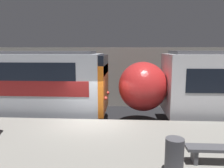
{
  "coord_description": "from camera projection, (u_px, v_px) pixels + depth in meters",
  "views": [
    {
      "loc": [
        1.31,
        -8.82,
        3.86
      ],
      "look_at": [
        0.73,
        0.81,
        2.35
      ],
      "focal_mm": 35.0,
      "sensor_mm": 36.0,
      "label": 1
    }
  ],
  "objects": [
    {
      "name": "station_rear_barrier",
      "position": [
        106.0,
        77.0,
        14.91
      ],
      "size": [
        50.0,
        0.15,
        4.03
      ],
      "color": "#9E998E",
      "rests_on": "ground"
    },
    {
      "name": "trash_bin",
      "position": [
        174.0,
        156.0,
        5.15
      ],
      "size": [
        0.44,
        0.44,
        0.85
      ],
      "color": "#4C4C51",
      "rests_on": "platform"
    },
    {
      "name": "platform",
      "position": [
        83.0,
        157.0,
        6.97
      ],
      "size": [
        40.0,
        4.72,
        0.97
      ],
      "color": "gray",
      "rests_on": "ground"
    },
    {
      "name": "platform_bench",
      "position": [
        216.0,
        151.0,
        5.58
      ],
      "size": [
        1.5,
        0.4,
        0.45
      ],
      "color": "#4C4C51",
      "rests_on": "platform"
    },
    {
      "name": "ground_plane",
      "position": [
        94.0,
        141.0,
        9.37
      ],
      "size": [
        120.0,
        120.0,
        0.0
      ],
      "primitive_type": "plane",
      "color": "black"
    }
  ]
}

